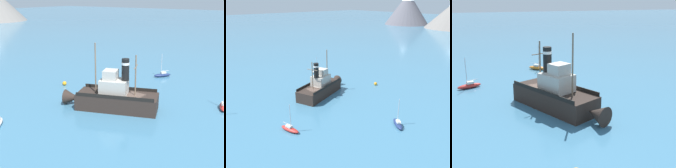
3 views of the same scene
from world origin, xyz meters
The scene contains 6 objects.
ground_plane centered at (0.00, 0.00, 0.00)m, with size 600.00×600.00×0.00m, color teal.
old_tugboat centered at (-1.28, 2.93, 1.83)m, with size 8.40×14.65×9.90m.
sailboat_navy centered at (18.90, 4.43, 0.43)m, with size 3.70×3.16×4.90m.
sailboat_red centered at (8.32, -10.73, 0.43)m, with size 3.96×2.06×4.90m.
sailboat_white centered at (-14.97, 11.89, 0.43)m, with size 3.56×3.36×4.90m.
mooring_buoy centered at (2.78, 17.09, 0.39)m, with size 0.79×0.79×0.79m, color orange.
Camera 2 is at (39.75, -26.97, 20.87)m, focal length 38.00 mm.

